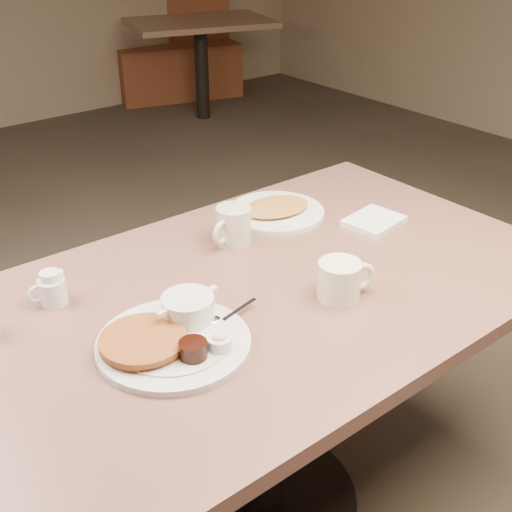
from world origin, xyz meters
TOP-DOWN VIEW (x-y plane):
  - diner_table at (0.00, 0.00)m, footprint 1.50×0.90m
  - main_plate at (-0.29, -0.06)m, footprint 0.40×0.34m
  - coffee_mug_near at (0.11, -0.15)m, footprint 0.15×0.13m
  - napkin at (0.45, 0.06)m, footprint 0.17×0.15m
  - coffee_mug_far at (0.08, 0.21)m, footprint 0.14×0.12m
  - creamer_right at (-0.42, 0.23)m, footprint 0.10×0.08m
  - hash_plate at (0.28, 0.28)m, footprint 0.31×0.31m
  - booth_back_right at (2.22, 3.85)m, footprint 1.35×1.48m

SIDE VIEW (x-z plane):
  - booth_back_right at x=2.22m, z-range -0.15..0.97m
  - diner_table at x=0.00m, z-range 0.21..0.96m
  - napkin at x=0.45m, z-range 0.75..0.77m
  - hash_plate at x=0.28m, z-range 0.75..0.78m
  - main_plate at x=-0.29m, z-range 0.74..0.81m
  - creamer_right at x=-0.42m, z-range 0.75..0.83m
  - coffee_mug_near at x=0.11m, z-range 0.75..0.84m
  - coffee_mug_far at x=0.08m, z-range 0.75..0.85m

